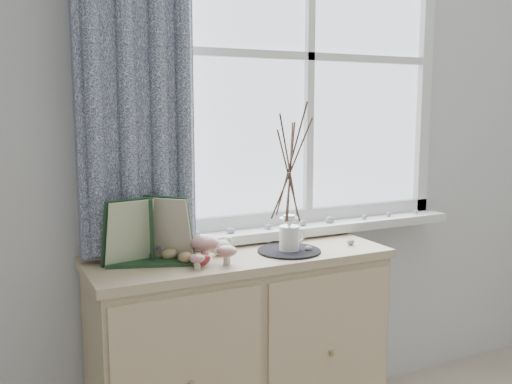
% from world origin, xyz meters
% --- Properties ---
extents(sideboard, '(1.20, 0.45, 0.85)m').
position_xyz_m(sideboard, '(-0.15, 1.75, 0.43)').
color(sideboard, beige).
rests_on(sideboard, ground).
extents(botanical_book, '(0.40, 0.24, 0.26)m').
position_xyz_m(botanical_book, '(-0.51, 1.72, 0.98)').
color(botanical_book, '#1C3B21').
rests_on(botanical_book, sideboard).
extents(toadstool_cluster, '(0.19, 0.16, 0.10)m').
position_xyz_m(toadstool_cluster, '(-0.31, 1.68, 0.91)').
color(toadstool_cluster, beige).
rests_on(toadstool_cluster, sideboard).
extents(wooden_eggs, '(0.13, 0.17, 0.07)m').
position_xyz_m(wooden_eggs, '(-0.40, 1.70, 0.88)').
color(wooden_eggs, tan).
rests_on(wooden_eggs, sideboard).
extents(songbird_figurine, '(0.14, 0.10, 0.07)m').
position_xyz_m(songbird_figurine, '(-0.22, 1.76, 0.88)').
color(songbird_figurine, white).
rests_on(songbird_figurine, sideboard).
extents(crocheted_doily, '(0.26, 0.26, 0.01)m').
position_xyz_m(crocheted_doily, '(0.04, 1.69, 0.85)').
color(crocheted_doily, black).
rests_on(crocheted_doily, sideboard).
extents(twig_pitcher, '(0.23, 0.23, 0.60)m').
position_xyz_m(twig_pitcher, '(0.04, 1.69, 1.20)').
color(twig_pitcher, white).
rests_on(twig_pitcher, crocheted_doily).
extents(sideboard_pebbles, '(0.33, 0.23, 0.02)m').
position_xyz_m(sideboard_pebbles, '(0.15, 1.75, 0.86)').
color(sideboard_pebbles, '#9A9A9D').
rests_on(sideboard_pebbles, sideboard).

